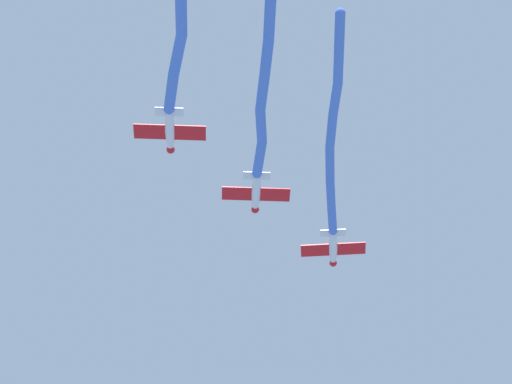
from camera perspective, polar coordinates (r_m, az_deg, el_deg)
airplane_lead at (r=69.07m, az=5.86°, el=-4.26°), size 5.20×5.07×1.49m
smoke_trail_lead at (r=61.14m, az=5.91°, el=4.40°), size 15.72×15.41×1.55m
airplane_left_wing at (r=64.90m, az=-0.00°, el=-0.06°), size 4.86×5.40×1.49m
smoke_trail_left_wing at (r=54.59m, az=1.21°, el=14.34°), size 25.76×21.06×3.03m
airplane_right_wing at (r=61.90m, az=-6.55°, el=4.62°), size 4.86×5.39×1.49m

